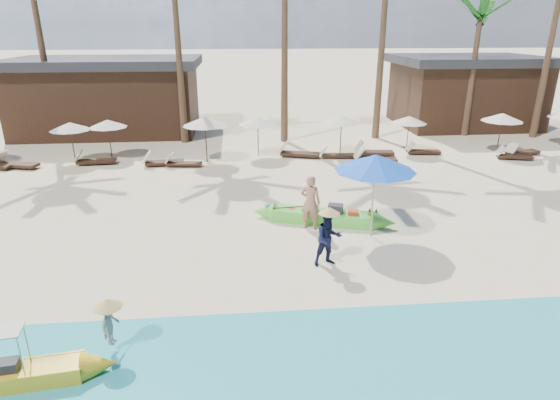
{
  "coord_description": "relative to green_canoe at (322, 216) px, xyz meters",
  "views": [
    {
      "loc": [
        -0.44,
        -11.48,
        6.09
      ],
      "look_at": [
        0.8,
        2.0,
        1.01
      ],
      "focal_mm": 30.0,
      "sensor_mm": 36.0,
      "label": 1
    }
  ],
  "objects": [
    {
      "name": "lounger_6_left",
      "position": [
        0.2,
        8.14,
        0.0
      ],
      "size": [
        2.08,
        1.14,
        0.67
      ],
      "rotation": [
        0.0,
        0.0,
        -0.29
      ],
      "color": "#351F15",
      "rests_on": "ground"
    },
    {
      "name": "lounger_4_right",
      "position": [
        -6.2,
        7.23,
        -0.02
      ],
      "size": [
        1.89,
        0.76,
        0.63
      ],
      "rotation": [
        0.0,
        0.0,
        0.11
      ],
      "color": "#351F15",
      "rests_on": "ground"
    },
    {
      "name": "vendor_green",
      "position": [
        -0.36,
        -2.83,
        0.55
      ],
      "size": [
        0.85,
        0.72,
        1.55
      ],
      "primitive_type": "imported",
      "rotation": [
        0.0,
        0.0,
        0.19
      ],
      "color": "#121633",
      "rests_on": "ground"
    },
    {
      "name": "lounger_5_left",
      "position": [
        -5.26,
        7.0,
        -0.04
      ],
      "size": [
        1.68,
        0.67,
        0.56
      ],
      "rotation": [
        0.0,
        0.0,
        -0.11
      ],
      "color": "#351F15",
      "rests_on": "ground"
    },
    {
      "name": "ground",
      "position": [
        -2.23,
        -2.44,
        -0.22
      ],
      "size": [
        240.0,
        240.0,
        0.0
      ],
      "primitive_type": "plane",
      "color": "beige",
      "rests_on": "ground"
    },
    {
      "name": "pavilion_west",
      "position": [
        -10.23,
        15.06,
        1.97
      ],
      "size": [
        10.8,
        6.6,
        4.3
      ],
      "color": "#351F15",
      "rests_on": "ground"
    },
    {
      "name": "lounger_3_right",
      "position": [
        -12.77,
        7.46,
        -0.0
      ],
      "size": [
        2.04,
        1.12,
        0.66
      ],
      "rotation": [
        0.0,
        0.0,
        -0.28
      ],
      "color": "#351F15",
      "rests_on": "ground"
    },
    {
      "name": "lounger_9_left",
      "position": [
        10.47,
        6.78,
        -0.03
      ],
      "size": [
        1.75,
        0.93,
        0.57
      ],
      "rotation": [
        0.0,
        0.0,
        -0.26
      ],
      "color": "#351F15",
      "rests_on": "ground"
    },
    {
      "name": "resort_parasol_3",
      "position": [
        -10.37,
        8.24,
        1.48
      ],
      "size": [
        1.83,
        1.83,
        1.88
      ],
      "color": "#351F15",
      "rests_on": "ground"
    },
    {
      "name": "pavilion_east",
      "position": [
        11.77,
        15.06,
        1.97
      ],
      "size": [
        8.8,
        6.6,
        4.3
      ],
      "color": "#351F15",
      "rests_on": "ground"
    },
    {
      "name": "resort_parasol_8",
      "position": [
        5.87,
        8.6,
        1.43
      ],
      "size": [
        1.78,
        1.78,
        1.84
      ],
      "color": "#351F15",
      "rests_on": "ground"
    },
    {
      "name": "resort_parasol_6",
      "position": [
        -1.69,
        8.5,
        1.53
      ],
      "size": [
        1.89,
        1.89,
        1.94
      ],
      "color": "#351F15",
      "rests_on": "ground"
    },
    {
      "name": "resort_parasol_9",
      "position": [
        10.3,
        7.87,
        1.61
      ],
      "size": [
        1.97,
        1.97,
        2.03
      ],
      "color": "#351F15",
      "rests_on": "ground"
    },
    {
      "name": "lounger_8_left",
      "position": [
        6.47,
        8.09,
        -0.03
      ],
      "size": [
        1.72,
        0.7,
        0.57
      ],
      "rotation": [
        0.0,
        0.0,
        -0.11
      ],
      "color": "#351F15",
      "rests_on": "ground"
    },
    {
      "name": "blue_umbrella",
      "position": [
        1.29,
        -1.14,
        2.11
      ],
      "size": [
        2.4,
        2.4,
        2.58
      ],
      "color": "#99999E",
      "rests_on": "ground"
    },
    {
      "name": "resort_parasol_4",
      "position": [
        -8.84,
        8.89,
        1.45
      ],
      "size": [
        1.8,
        1.8,
        1.85
      ],
      "color": "#351F15",
      "rests_on": "ground"
    },
    {
      "name": "resort_parasol_5",
      "position": [
        -4.16,
        7.7,
        1.7
      ],
      "size": [
        2.07,
        2.07,
        2.14
      ],
      "color": "#351F15",
      "rests_on": "ground"
    },
    {
      "name": "green_canoe",
      "position": [
        0.0,
        0.0,
        0.0
      ],
      "size": [
        5.07,
        1.96,
        0.67
      ],
      "rotation": [
        0.0,
        0.0,
        -0.32
      ],
      "color": "#59DB42",
      "rests_on": "ground"
    },
    {
      "name": "lounger_6_right",
      "position": [
        2.03,
        7.8,
        -0.03
      ],
      "size": [
        1.72,
        0.7,
        0.57
      ],
      "rotation": [
        0.0,
        0.0,
        -0.11
      ],
      "color": "#351F15",
      "rests_on": "ground"
    },
    {
      "name": "lounger_9_right",
      "position": [
        11.27,
        7.38,
        -0.02
      ],
      "size": [
        1.9,
        0.99,
        0.62
      ],
      "rotation": [
        0.0,
        0.0,
        0.25
      ],
      "color": "#351F15",
      "rests_on": "ground"
    },
    {
      "name": "yellow_canoe",
      "position": [
        -7.04,
        -6.8,
        -0.04
      ],
      "size": [
        4.46,
        0.93,
        1.16
      ],
      "rotation": [
        0.0,
        0.0,
        0.13
      ],
      "color": "yellow",
      "rests_on": "ground"
    },
    {
      "name": "vendor_yellow",
      "position": [
        -5.27,
        -5.97,
        0.4
      ],
      "size": [
        0.44,
        0.63,
        0.89
      ],
      "primitive_type": "imported",
      "rotation": [
        0.0,
        0.0,
        1.36
      ],
      "color": "gray",
      "rests_on": "ground"
    },
    {
      "name": "lounger_4_left",
      "position": [
        -9.39,
        7.71,
        -0.02
      ],
      "size": [
        1.85,
        0.66,
        0.62
      ],
      "rotation": [
        0.0,
        0.0,
        0.06
      ],
      "color": "#351F15",
      "rests_on": "ground"
    },
    {
      "name": "lounger_7_left",
      "position": [
        3.6,
        6.71,
        0.0
      ],
      "size": [
        2.04,
        0.8,
        0.68
      ],
      "rotation": [
        0.0,
        0.0,
        -0.1
      ],
      "color": "#351F15",
      "rests_on": "ground"
    },
    {
      "name": "tourist",
      "position": [
        -0.48,
        -0.39,
        0.66
      ],
      "size": [
        0.76,
        0.65,
        1.76
      ],
      "primitive_type": "imported",
      "rotation": [
        0.0,
        0.0,
        2.71
      ],
      "color": "#AF795E",
      "rests_on": "ground"
    },
    {
      "name": "resort_parasol_7",
      "position": [
        2.4,
        8.45,
        1.55
      ],
      "size": [
        1.91,
        1.91,
        1.96
      ],
      "color": "#351F15",
      "rests_on": "ground"
    },
    {
      "name": "palm_6",
      "position": [
        10.6,
        12.08,
        6.83
      ],
      "size": [
        2.08,
        2.08,
        8.51
      ],
      "color": "brown",
      "rests_on": "ground"
    },
    {
      "name": "wet_sand_strip",
      "position": [
        -2.23,
        -7.44,
        -0.22
      ],
      "size": [
        240.0,
        4.5,
        0.01
      ],
      "primitive_type": "cube",
      "color": "tan",
      "rests_on": "ground"
    },
    {
      "name": "lounger_7_right",
      "position": [
        3.91,
        8.06,
        -0.0
      ],
      "size": [
        1.99,
        0.79,
        0.66
      ],
      "rotation": [
        0.0,
        0.0,
        -0.11
      ],
      "color": "#351F15",
      "rests_on": "ground"
    }
  ]
}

